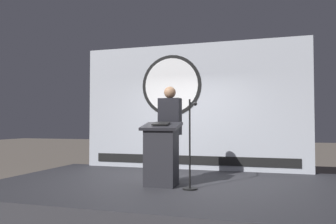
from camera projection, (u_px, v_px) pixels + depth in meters
The scene contains 6 objects.
ground_plane at pixel (169, 200), 5.83m from camera, with size 40.00×40.00×0.00m, color #6B6056.
stage_platform at pixel (169, 192), 5.84m from camera, with size 6.40×4.00×0.30m, color #333338.
banner_display at pixel (191, 106), 7.67m from camera, with size 5.27×0.12×2.93m.
podium at pixel (161, 154), 5.60m from camera, with size 0.64×0.50×1.09m.
speaker_person at pixel (170, 132), 6.07m from camera, with size 0.40×0.26×1.75m.
microphone_stand at pixel (191, 157), 5.36m from camera, with size 0.24×0.60×1.46m.
Camera 1 is at (1.65, -5.64, 1.36)m, focal length 35.17 mm.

